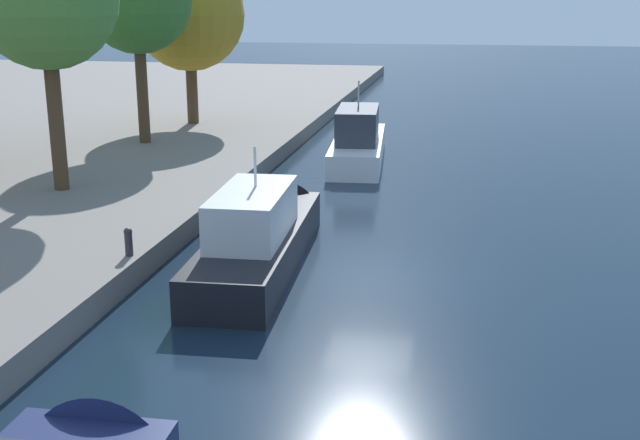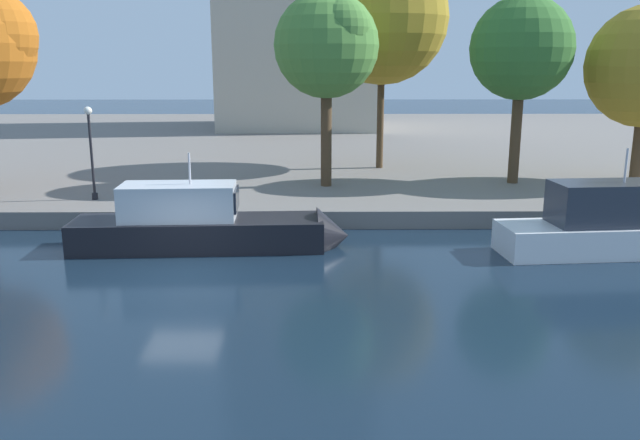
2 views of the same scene
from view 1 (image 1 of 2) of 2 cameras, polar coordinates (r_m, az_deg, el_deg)
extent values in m
plane|color=#142333|center=(23.07, 3.62, -3.83)|extent=(220.00, 220.00, 0.00)
cube|color=black|center=(23.61, -4.39, -2.33)|extent=(9.42, 2.76, 1.47)
cone|color=black|center=(28.36, -2.23, 0.83)|extent=(1.30, 2.27, 2.22)
cube|color=silver|center=(22.55, -4.84, 0.50)|extent=(4.28, 2.06, 1.33)
cube|color=black|center=(24.07, -3.99, 1.67)|extent=(1.20, 1.80, 0.80)
cylinder|color=silver|center=(22.70, -4.65, 3.83)|extent=(0.08, 0.08, 1.16)
cube|color=white|center=(38.46, 2.73, 4.73)|extent=(9.34, 3.05, 1.52)
cone|color=white|center=(43.37, 3.11, 5.99)|extent=(1.38, 2.28, 2.18)
cube|color=#2D333D|center=(37.52, 2.70, 6.82)|extent=(4.27, 2.17, 1.54)
cube|color=black|center=(39.09, 2.84, 7.30)|extent=(1.24, 1.81, 0.92)
cylinder|color=silver|center=(37.78, 2.77, 9.00)|extent=(0.08, 0.08, 1.22)
cylinder|color=#2D2D33|center=(22.69, -13.49, -1.73)|extent=(0.22, 0.22, 0.62)
sphere|color=#2D2D33|center=(22.58, -13.55, -0.83)|extent=(0.24, 0.24, 0.24)
cylinder|color=#4C3823|center=(30.75, -18.31, 6.65)|extent=(0.55, 0.55, 5.00)
cylinder|color=#4C3823|center=(39.77, -12.56, 8.89)|extent=(0.54, 0.54, 4.87)
sphere|color=#38702D|center=(40.56, -12.85, 14.32)|extent=(3.20, 3.20, 3.20)
cylinder|color=#4C3823|center=(45.56, -9.12, 9.12)|extent=(0.62, 0.62, 3.64)
sphere|color=olive|center=(45.28, -9.35, 14.27)|extent=(6.06, 6.06, 6.06)
sphere|color=olive|center=(45.57, -10.30, 14.35)|extent=(3.79, 3.79, 3.79)
camera|label=2|loc=(31.54, 45.82, 9.38)|focal=36.53mm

